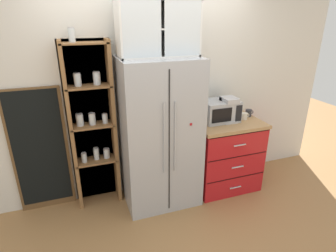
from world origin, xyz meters
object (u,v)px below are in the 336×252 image
(mug_cream, at_px, (244,116))
(chalkboard_menu, at_px, (40,151))
(microwave, at_px, (220,111))
(bottle_clear, at_px, (202,115))
(coffee_maker, at_px, (228,109))
(refrigerator, at_px, (160,134))
(mug_charcoal, at_px, (249,113))
(bottle_green, at_px, (229,111))

(mug_cream, height_order, chalkboard_menu, chalkboard_menu)
(microwave, bearing_deg, bottle_clear, -167.78)
(microwave, bearing_deg, coffee_maker, -26.34)
(mug_cream, distance_m, chalkboard_menu, 2.47)
(refrigerator, distance_m, mug_cream, 1.13)
(mug_cream, bearing_deg, mug_charcoal, 32.42)
(refrigerator, height_order, chalkboard_menu, refrigerator)
(bottle_clear, distance_m, chalkboard_menu, 1.89)
(coffee_maker, height_order, bottle_clear, coffee_maker)
(coffee_maker, xyz_separation_m, bottle_green, (0.00, -0.03, -0.02))
(microwave, relative_size, mug_cream, 3.61)
(refrigerator, bearing_deg, mug_charcoal, 3.44)
(chalkboard_menu, bearing_deg, bottle_clear, -9.23)
(refrigerator, relative_size, chalkboard_menu, 1.20)
(microwave, bearing_deg, chalkboard_menu, 173.52)
(refrigerator, bearing_deg, bottle_clear, -0.34)
(coffee_maker, height_order, mug_cream, coffee_maker)
(mug_cream, bearing_deg, coffee_maker, 176.50)
(microwave, xyz_separation_m, chalkboard_menu, (-2.12, 0.24, -0.32))
(refrigerator, height_order, coffee_maker, refrigerator)
(microwave, bearing_deg, mug_charcoal, 2.40)
(mug_cream, height_order, mug_charcoal, mug_charcoal)
(microwave, xyz_separation_m, mug_charcoal, (0.44, 0.02, -0.08))
(microwave, distance_m, mug_charcoal, 0.45)
(refrigerator, distance_m, chalkboard_menu, 1.36)
(microwave, distance_m, chalkboard_menu, 2.15)
(coffee_maker, xyz_separation_m, mug_cream, (0.24, -0.01, -0.11))
(microwave, relative_size, mug_charcoal, 3.86)
(mug_cream, relative_size, bottle_green, 0.41)
(bottle_green, height_order, chalkboard_menu, chalkboard_menu)
(coffee_maker, relative_size, mug_cream, 2.54)
(refrigerator, relative_size, mug_charcoal, 15.35)
(mug_charcoal, bearing_deg, mug_cream, -147.58)
(coffee_maker, relative_size, bottle_green, 1.03)
(refrigerator, distance_m, microwave, 0.82)
(coffee_maker, height_order, bottle_green, coffee_maker)
(bottle_green, bearing_deg, coffee_maker, 90.00)
(microwave, height_order, bottle_green, bottle_green)
(bottle_clear, bearing_deg, microwave, 12.22)
(mug_cream, distance_m, bottle_clear, 0.60)
(refrigerator, xyz_separation_m, chalkboard_menu, (-1.32, 0.30, -0.14))
(mug_charcoal, bearing_deg, chalkboard_menu, 175.05)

